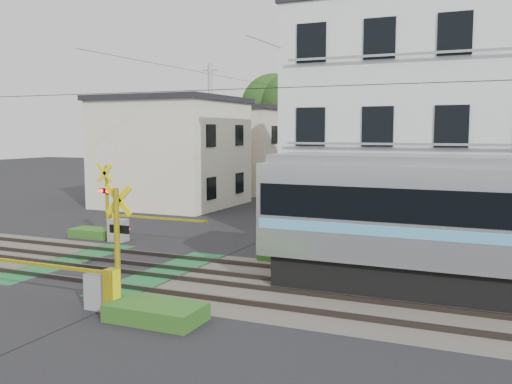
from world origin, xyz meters
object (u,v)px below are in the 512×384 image
at_px(crossing_signal_near, 103,281).
at_px(crossing_signal_far, 117,223).
at_px(pedestrian, 350,176).
at_px(apartment_block, 429,123).

xyz_separation_m(crossing_signal_near, crossing_signal_far, (-5.17, 7.31, 0.00)).
bearing_deg(crossing_signal_far, pedestrian, 83.87).
distance_m(crossing_signal_near, apartment_block, 14.95).
height_order(crossing_signal_near, pedestrian, crossing_signal_near).
height_order(crossing_signal_far, pedestrian, crossing_signal_far).
distance_m(crossing_signal_near, pedestrian, 33.19).
height_order(crossing_signal_near, crossing_signal_far, same).
xyz_separation_m(crossing_signal_near, apartment_block, (5.91, 13.15, 3.94)).
relative_size(crossing_signal_near, crossing_signal_far, 1.00).
relative_size(crossing_signal_far, apartment_block, 0.46).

